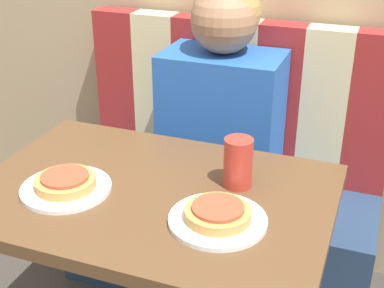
{
  "coord_description": "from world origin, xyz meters",
  "views": [
    {
      "loc": [
        0.51,
        -1.06,
        1.44
      ],
      "look_at": [
        0.0,
        0.29,
        0.73
      ],
      "focal_mm": 50.0,
      "sensor_mm": 36.0,
      "label": 1
    }
  ],
  "objects_px": {
    "plate_right": "(218,220)",
    "pizza_right": "(218,213)",
    "pizza_left": "(65,181)",
    "plate_left": "(66,188)",
    "drinking_cup": "(238,163)",
    "person": "(222,94)"
  },
  "relations": [
    {
      "from": "plate_left",
      "to": "pizza_right",
      "type": "height_order",
      "value": "pizza_right"
    },
    {
      "from": "person",
      "to": "pizza_right",
      "type": "relative_size",
      "value": 4.85
    },
    {
      "from": "plate_right",
      "to": "pizza_left",
      "type": "distance_m",
      "value": 0.41
    },
    {
      "from": "pizza_left",
      "to": "pizza_right",
      "type": "bearing_deg",
      "value": 0.0
    },
    {
      "from": "plate_left",
      "to": "drinking_cup",
      "type": "relative_size",
      "value": 1.74
    },
    {
      "from": "plate_left",
      "to": "pizza_left",
      "type": "bearing_deg",
      "value": 0.0
    },
    {
      "from": "plate_right",
      "to": "pizza_left",
      "type": "relative_size",
      "value": 1.49
    },
    {
      "from": "plate_right",
      "to": "pizza_right",
      "type": "height_order",
      "value": "pizza_right"
    },
    {
      "from": "person",
      "to": "plate_right",
      "type": "distance_m",
      "value": 0.7
    },
    {
      "from": "person",
      "to": "plate_right",
      "type": "xyz_separation_m",
      "value": [
        0.2,
        -0.67,
        -0.05
      ]
    },
    {
      "from": "plate_right",
      "to": "pizza_right",
      "type": "xyz_separation_m",
      "value": [
        -0.0,
        0.0,
        0.02
      ]
    },
    {
      "from": "plate_right",
      "to": "pizza_right",
      "type": "distance_m",
      "value": 0.02
    },
    {
      "from": "drinking_cup",
      "to": "pizza_right",
      "type": "bearing_deg",
      "value": -88.18
    },
    {
      "from": "pizza_left",
      "to": "drinking_cup",
      "type": "height_order",
      "value": "drinking_cup"
    },
    {
      "from": "plate_right",
      "to": "pizza_left",
      "type": "xyz_separation_m",
      "value": [
        -0.4,
        0.0,
        0.02
      ]
    },
    {
      "from": "pizza_right",
      "to": "plate_left",
      "type": "bearing_deg",
      "value": 180.0
    },
    {
      "from": "plate_left",
      "to": "pizza_left",
      "type": "relative_size",
      "value": 1.49
    },
    {
      "from": "drinking_cup",
      "to": "person",
      "type": "bearing_deg",
      "value": 111.99
    },
    {
      "from": "person",
      "to": "pizza_right",
      "type": "xyz_separation_m",
      "value": [
        0.2,
        -0.67,
        -0.03
      ]
    },
    {
      "from": "pizza_left",
      "to": "plate_right",
      "type": "bearing_deg",
      "value": 0.0
    },
    {
      "from": "drinking_cup",
      "to": "plate_right",
      "type": "bearing_deg",
      "value": -88.18
    },
    {
      "from": "plate_left",
      "to": "plate_right",
      "type": "xyz_separation_m",
      "value": [
        0.4,
        0.0,
        0.0
      ]
    }
  ]
}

